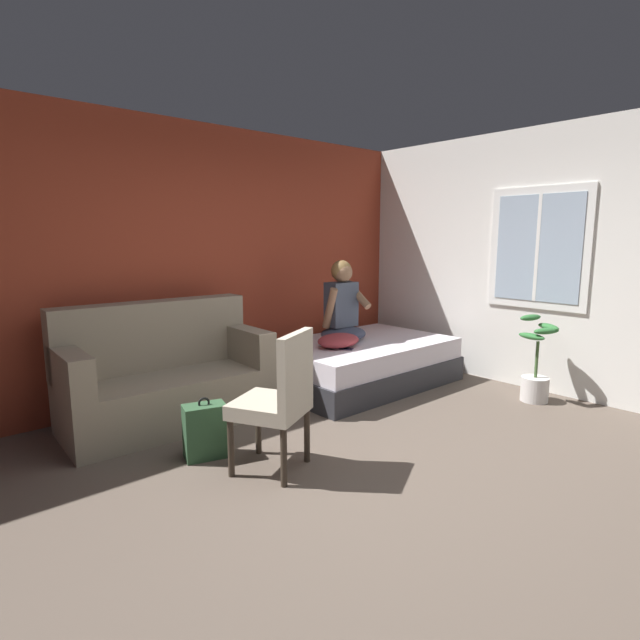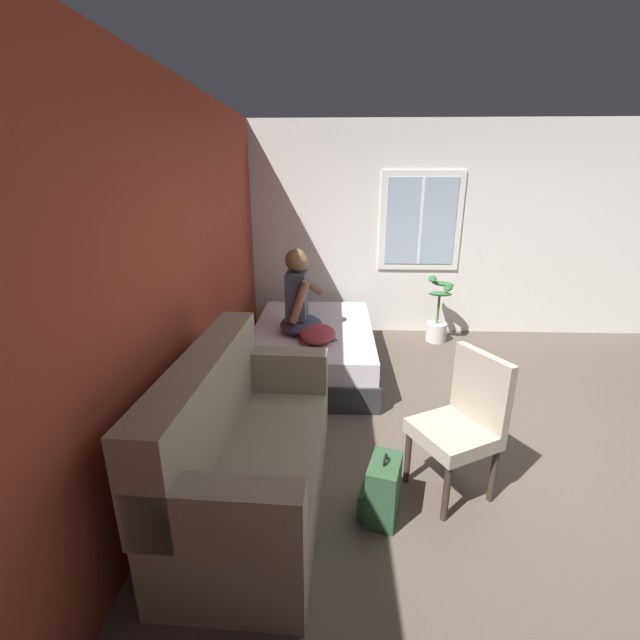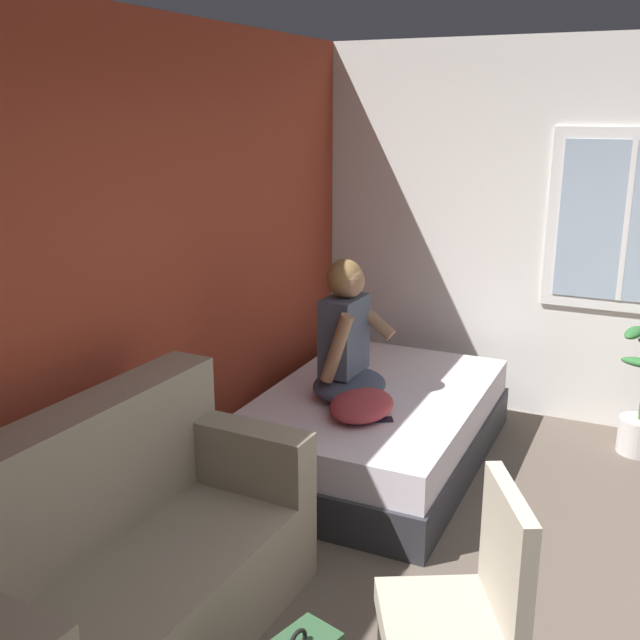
{
  "view_description": "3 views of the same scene",
  "coord_description": "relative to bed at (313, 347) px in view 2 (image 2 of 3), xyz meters",
  "views": [
    {
      "loc": [
        -2.32,
        -1.98,
        1.6
      ],
      "look_at": [
        0.96,
        1.74,
        0.77
      ],
      "focal_mm": 28.0,
      "sensor_mm": 36.0,
      "label": 1
    },
    {
      "loc": [
        -2.85,
        1.48,
        2.05
      ],
      "look_at": [
        0.88,
        1.62,
        0.78
      ],
      "focal_mm": 24.0,
      "sensor_mm": 36.0,
      "label": 2
    },
    {
      "loc": [
        -2.65,
        0.15,
        2.24
      ],
      "look_at": [
        0.92,
        1.82,
        1.1
      ],
      "focal_mm": 42.0,
      "sensor_mm": 36.0,
      "label": 3
    }
  ],
  "objects": [
    {
      "name": "potted_plant",
      "position": [
        0.86,
        -1.55,
        0.07
      ],
      "size": [
        0.39,
        0.37,
        0.85
      ],
      "color": "silver",
      "rests_on": "ground"
    },
    {
      "name": "bed",
      "position": [
        0.0,
        0.0,
        0.0
      ],
      "size": [
        2.0,
        1.32,
        0.48
      ],
      "color": "#2D2D33",
      "rests_on": "ground"
    },
    {
      "name": "couch",
      "position": [
        -2.1,
        0.33,
        0.16
      ],
      "size": [
        1.73,
        0.89,
        1.04
      ],
      "color": "gray",
      "rests_on": "ground"
    },
    {
      "name": "ground_plane",
      "position": [
        -1.53,
        -1.72,
        -0.24
      ],
      "size": [
        40.0,
        40.0,
        0.0
      ],
      "primitive_type": "plane",
      "color": "brown"
    },
    {
      "name": "wall_back_accent",
      "position": [
        -1.53,
        0.94,
        1.11
      ],
      "size": [
        10.54,
        0.16,
        2.7
      ],
      "primitive_type": "cube",
      "color": "#993823",
      "rests_on": "ground"
    },
    {
      "name": "cell_phone",
      "position": [
        -0.41,
        -0.19,
        0.25
      ],
      "size": [
        0.13,
        0.16,
        0.01
      ],
      "primitive_type": "cube",
      "rotation": [
        0.0,
        0.0,
        3.65
      ],
      "color": "black",
      "rests_on": "bed"
    },
    {
      "name": "side_chair",
      "position": [
        -1.92,
        -1.08,
        0.3
      ],
      "size": [
        0.62,
        0.62,
        0.98
      ],
      "color": "#382D23",
      "rests_on": "ground"
    },
    {
      "name": "throw_pillow",
      "position": [
        -0.4,
        -0.07,
        0.31
      ],
      "size": [
        0.49,
        0.38,
        0.14
      ],
      "primitive_type": "ellipsoid",
      "rotation": [
        0.0,
        0.0,
        0.03
      ],
      "color": "#993338",
      "rests_on": "bed"
    },
    {
      "name": "person_seated",
      "position": [
        -0.15,
        0.14,
        0.6
      ],
      "size": [
        0.54,
        0.47,
        0.88
      ],
      "color": "#383D51",
      "rests_on": "bed"
    },
    {
      "name": "backpack",
      "position": [
        -2.19,
        -0.54,
        -0.04
      ],
      "size": [
        0.34,
        0.3,
        0.46
      ],
      "color": "#2D5133",
      "rests_on": "ground"
    },
    {
      "name": "wall_side_with_window",
      "position": [
        1.31,
        -1.71,
        1.12
      ],
      "size": [
        0.19,
        6.55,
        2.7
      ],
      "color": "silver",
      "rests_on": "ground"
    }
  ]
}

